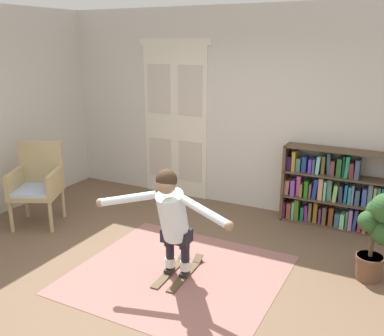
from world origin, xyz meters
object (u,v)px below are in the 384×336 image
bookshelf (335,193)px  wicker_chair (37,182)px  person_skier (172,215)px  skis_pair (179,271)px  potted_plant (379,230)px

bookshelf → wicker_chair: (-3.61, -1.72, 0.11)m
wicker_chair → person_skier: size_ratio=0.75×
wicker_chair → skis_pair: 2.45m
skis_pair → person_skier: person_skier is taller
potted_plant → person_skier: bearing=-152.9°
person_skier → wicker_chair: bearing=168.6°
wicker_chair → skis_pair: size_ratio=1.42×
wicker_chair → person_skier: 2.43m
bookshelf → skis_pair: 2.44m
bookshelf → person_skier: person_skier is taller
skis_pair → person_skier: (0.01, -0.15, 0.71)m
bookshelf → skis_pair: size_ratio=1.91×
bookshelf → skis_pair: bearing=-121.2°
wicker_chair → skis_pair: bearing=-7.9°
potted_plant → skis_pair: potted_plant is taller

